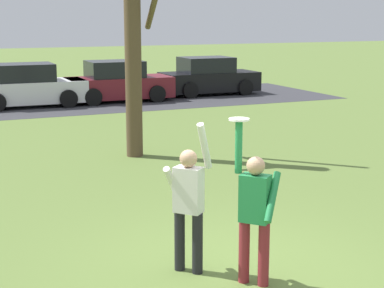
{
  "coord_description": "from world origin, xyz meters",
  "views": [
    {
      "loc": [
        -3.71,
        -6.99,
        3.33
      ],
      "look_at": [
        -0.3,
        0.76,
        1.6
      ],
      "focal_mm": 58.82,
      "sensor_mm": 36.0,
      "label": 1
    }
  ],
  "objects_px": {
    "frisbee_disc": "(239,119)",
    "parked_car_maroon": "(118,83)",
    "person_catcher": "(255,209)",
    "bare_tree_tall": "(133,27)",
    "person_defender": "(188,200)",
    "parked_car_white": "(28,87)",
    "parked_car_black": "(208,77)"
  },
  "relations": [
    {
      "from": "person_defender",
      "to": "parked_car_white",
      "type": "distance_m",
      "value": 16.54
    },
    {
      "from": "frisbee_disc",
      "to": "bare_tree_tall",
      "type": "relative_size",
      "value": 0.04
    },
    {
      "from": "parked_car_white",
      "to": "parked_car_black",
      "type": "xyz_separation_m",
      "value": [
        7.69,
        0.6,
        0.0
      ]
    },
    {
      "from": "parked_car_maroon",
      "to": "person_catcher",
      "type": "bearing_deg",
      "value": -100.9
    },
    {
      "from": "parked_car_white",
      "to": "bare_tree_tall",
      "type": "height_order",
      "value": "bare_tree_tall"
    },
    {
      "from": "frisbee_disc",
      "to": "bare_tree_tall",
      "type": "distance_m",
      "value": 7.63
    },
    {
      "from": "bare_tree_tall",
      "to": "parked_car_maroon",
      "type": "bearing_deg",
      "value": 75.16
    },
    {
      "from": "person_defender",
      "to": "parked_car_black",
      "type": "distance_m",
      "value": 19.06
    },
    {
      "from": "person_catcher",
      "to": "person_defender",
      "type": "bearing_deg",
      "value": -0.0
    },
    {
      "from": "person_defender",
      "to": "parked_car_black",
      "type": "xyz_separation_m",
      "value": [
        8.36,
        17.13,
        -0.25
      ]
    },
    {
      "from": "person_catcher",
      "to": "parked_car_maroon",
      "type": "xyz_separation_m",
      "value": [
        3.56,
        17.27,
        -0.25
      ]
    },
    {
      "from": "person_catcher",
      "to": "bare_tree_tall",
      "type": "distance_m",
      "value": 7.99
    },
    {
      "from": "frisbee_disc",
      "to": "parked_car_white",
      "type": "height_order",
      "value": "frisbee_disc"
    },
    {
      "from": "person_catcher",
      "to": "person_defender",
      "type": "relative_size",
      "value": 1.02
    },
    {
      "from": "person_defender",
      "to": "parked_car_maroon",
      "type": "distance_m",
      "value": 17.1
    },
    {
      "from": "frisbee_disc",
      "to": "parked_car_maroon",
      "type": "height_order",
      "value": "frisbee_disc"
    },
    {
      "from": "parked_car_white",
      "to": "parked_car_maroon",
      "type": "bearing_deg",
      "value": 1.64
    },
    {
      "from": "person_defender",
      "to": "parked_car_white",
      "type": "height_order",
      "value": "person_defender"
    },
    {
      "from": "person_catcher",
      "to": "parked_car_white",
      "type": "bearing_deg",
      "value": -41.09
    },
    {
      "from": "parked_car_white",
      "to": "parked_car_black",
      "type": "bearing_deg",
      "value": 5.23
    },
    {
      "from": "bare_tree_tall",
      "to": "parked_car_white",
      "type": "bearing_deg",
      "value": 95.6
    },
    {
      "from": "parked_car_maroon",
      "to": "parked_car_black",
      "type": "distance_m",
      "value": 4.24
    },
    {
      "from": "person_defender",
      "to": "parked_car_white",
      "type": "relative_size",
      "value": 0.5
    },
    {
      "from": "frisbee_disc",
      "to": "parked_car_black",
      "type": "height_order",
      "value": "frisbee_disc"
    },
    {
      "from": "parked_car_white",
      "to": "parked_car_maroon",
      "type": "relative_size",
      "value": 1.0
    },
    {
      "from": "parked_car_black",
      "to": "bare_tree_tall",
      "type": "height_order",
      "value": "bare_tree_tall"
    },
    {
      "from": "parked_car_maroon",
      "to": "bare_tree_tall",
      "type": "distance_m",
      "value": 10.22
    },
    {
      "from": "person_defender",
      "to": "parked_car_maroon",
      "type": "bearing_deg",
      "value": 125.08
    },
    {
      "from": "person_defender",
      "to": "person_catcher",
      "type": "bearing_deg",
      "value": 0.0
    },
    {
      "from": "parked_car_white",
      "to": "parked_car_maroon",
      "type": "distance_m",
      "value": 3.49
    },
    {
      "from": "person_defender",
      "to": "parked_car_white",
      "type": "xyz_separation_m",
      "value": [
        0.67,
        16.53,
        -0.25
      ]
    },
    {
      "from": "frisbee_disc",
      "to": "parked_car_maroon",
      "type": "bearing_deg",
      "value": 77.75
    }
  ]
}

